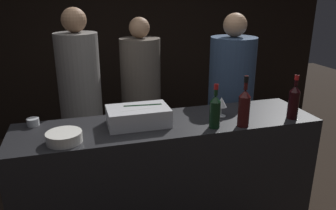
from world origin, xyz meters
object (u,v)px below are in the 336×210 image
wine_glass (221,103)px  candle_votive (33,122)px  red_wine_bottle_black_foil (244,107)px  ice_bin_with_bottles (139,115)px  person_blond_tee (230,98)px  bowl_white (64,137)px  red_wine_bottle_burgundy (215,110)px  person_grey_polo (141,90)px  person_in_hoodie (81,99)px  red_wine_bottle_tall (294,101)px

wine_glass → candle_votive: (-1.33, 0.19, -0.08)m
candle_votive → red_wine_bottle_black_foil: red_wine_bottle_black_foil is taller
ice_bin_with_bottles → red_wine_bottle_black_foil: red_wine_bottle_black_foil is taller
person_blond_tee → bowl_white: bearing=-29.2°
red_wine_bottle_burgundy → red_wine_bottle_black_foil: red_wine_bottle_black_foil is taller
wine_glass → red_wine_bottle_burgundy: bearing=-125.8°
ice_bin_with_bottles → bowl_white: (-0.50, -0.16, -0.03)m
red_wine_bottle_black_foil → person_grey_polo: (-0.43, 1.43, -0.25)m
person_in_hoodie → red_wine_bottle_burgundy: bearing=17.9°
ice_bin_with_bottles → person_in_hoodie: person_in_hoodie is taller
candle_votive → person_in_hoodie: 0.73m
red_wine_bottle_burgundy → person_blond_tee: 0.95m
ice_bin_with_bottles → red_wine_bottle_black_foil: 0.73m
wine_glass → person_grey_polo: (-0.36, 1.22, -0.21)m
person_in_hoodie → candle_votive: bearing=-49.9°
bowl_white → red_wine_bottle_burgundy: size_ratio=0.71×
ice_bin_with_bottles → person_blond_tee: 1.16m
bowl_white → red_wine_bottle_black_foil: red_wine_bottle_black_foil is taller
ice_bin_with_bottles → person_blond_tee: (1.00, 0.58, -0.14)m
person_in_hoodie → bowl_white: bearing=-29.5°
candle_votive → red_wine_bottle_black_foil: 1.46m
wine_glass → bowl_white: bearing=-172.4°
person_grey_polo → candle_votive: bearing=134.9°
red_wine_bottle_black_foil → bowl_white: bearing=176.7°
candle_votive → red_wine_bottle_burgundy: (1.19, -0.38, 0.10)m
person_blond_tee → person_grey_polo: (-0.74, 0.63, -0.04)m
red_wine_bottle_burgundy → wine_glass: bearing=54.2°
wine_glass → candle_votive: 1.34m
wine_glass → person_in_hoodie: person_in_hoodie is taller
ice_bin_with_bottles → candle_votive: bearing=165.4°
red_wine_bottle_tall → person_in_hoodie: (-1.47, 1.02, -0.16)m
person_blond_tee → person_in_hoodie: bearing=-65.6°
ice_bin_with_bottles → candle_votive: ice_bin_with_bottles is taller
bowl_white → person_blond_tee: size_ratio=0.13×
ice_bin_with_bottles → wine_glass: 0.62m
bowl_white → wine_glass: size_ratio=1.49×
person_blond_tee → person_grey_polo: 0.97m
bowl_white → wine_glass: 1.13m
ice_bin_with_bottles → red_wine_bottle_burgundy: (0.49, -0.19, 0.06)m
candle_votive → red_wine_bottle_burgundy: 1.26m
red_wine_bottle_tall → person_grey_polo: bearing=121.1°
red_wine_bottle_black_foil → person_blond_tee: size_ratio=0.20×
red_wine_bottle_tall → person_blond_tee: person_blond_tee is taller
bowl_white → red_wine_bottle_tall: bearing=-1.2°
bowl_white → wine_glass: wine_glass is taller
red_wine_bottle_burgundy → person_blond_tee: person_blond_tee is taller
red_wine_bottle_burgundy → person_blond_tee: size_ratio=0.18×
ice_bin_with_bottles → red_wine_bottle_tall: 1.12m
red_wine_bottle_burgundy → person_in_hoodie: bearing=130.0°
candle_votive → person_blond_tee: 1.75m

